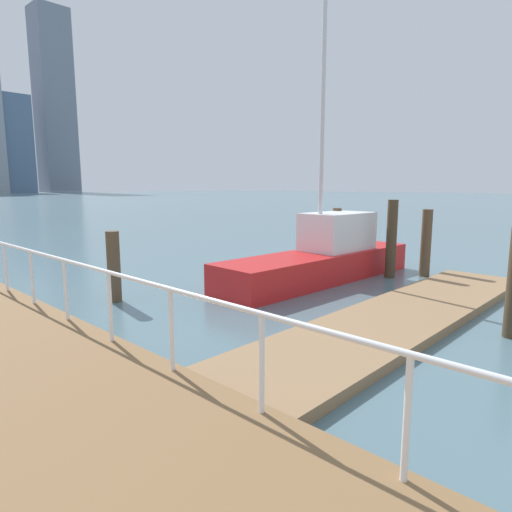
# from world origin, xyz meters

# --- Properties ---
(ground_plane) EXTENTS (300.00, 300.00, 0.00)m
(ground_plane) POSITION_xyz_m (0.00, 20.00, 0.00)
(ground_plane) COLOR slate
(floating_dock) EXTENTS (10.68, 2.00, 0.18)m
(floating_dock) POSITION_xyz_m (1.84, 10.35, 0.09)
(floating_dock) COLOR #93704C
(floating_dock) RESTS_ON ground_plane
(boardwalk_railing) EXTENTS (0.06, 27.67, 1.08)m
(boardwalk_railing) POSITION_xyz_m (-3.15, 7.92, 1.23)
(boardwalk_railing) COLOR white
(boardwalk_railing) RESTS_ON boardwalk
(dock_piling_0) EXTENTS (0.30, 0.30, 2.00)m
(dock_piling_0) POSITION_xyz_m (6.66, 11.86, 1.00)
(dock_piling_0) COLOR brown
(dock_piling_0) RESTS_ON ground_plane
(dock_piling_3) EXTENTS (0.27, 0.27, 1.99)m
(dock_piling_3) POSITION_xyz_m (5.65, 14.34, 1.00)
(dock_piling_3) COLOR brown
(dock_piling_3) RESTS_ON ground_plane
(dock_piling_4) EXTENTS (0.30, 0.30, 1.66)m
(dock_piling_4) POSITION_xyz_m (-1.23, 15.93, 0.83)
(dock_piling_4) COLOR brown
(dock_piling_4) RESTS_ON ground_plane
(dock_piling_5) EXTENTS (0.30, 0.30, 2.29)m
(dock_piling_5) POSITION_xyz_m (5.76, 12.52, 1.15)
(dock_piling_5) COLOR #473826
(dock_piling_5) RESTS_ON ground_plane
(moored_boat_1) EXTENTS (7.04, 1.95, 8.02)m
(moored_boat_1) POSITION_xyz_m (4.20, 13.81, 0.68)
(moored_boat_1) COLOR red
(moored_boat_1) RESTS_ON ground_plane
(skyline_tower_5) EXTENTS (9.56, 11.71, 31.59)m
(skyline_tower_5) POSITION_xyz_m (46.89, 168.35, 15.79)
(skyline_tower_5) COLOR slate
(skyline_tower_5) RESTS_ON ground_plane
(skyline_tower_6) EXTENTS (11.74, 10.68, 64.96)m
(skyline_tower_6) POSITION_xyz_m (64.65, 175.82, 32.48)
(skyline_tower_6) COLOR slate
(skyline_tower_6) RESTS_ON ground_plane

